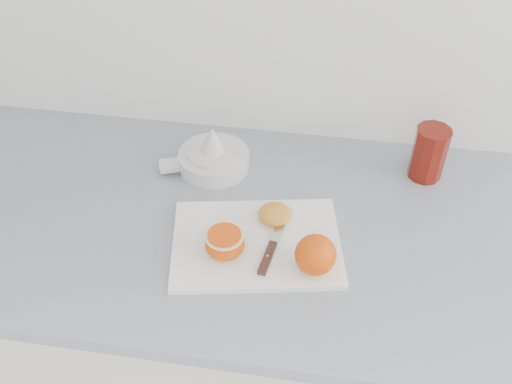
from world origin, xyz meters
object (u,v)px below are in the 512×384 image
counter (296,350)px  cutting_board (256,243)px  half_orange (225,243)px  red_tumbler (429,155)px  citrus_juicer (213,157)px

counter → cutting_board: 0.46m
half_orange → cutting_board: bearing=33.1°
half_orange → red_tumbler: 0.48m
cutting_board → half_orange: size_ratio=4.30×
half_orange → citrus_juicer: (-0.08, 0.25, -0.01)m
cutting_board → red_tumbler: size_ratio=2.63×
counter → red_tumbler: 0.58m
counter → half_orange: 0.51m
counter → red_tumbler: (0.24, 0.19, 0.50)m
cutting_board → red_tumbler: red_tumbler is taller
half_orange → citrus_juicer: size_ratio=0.38×
half_orange → citrus_juicer: citrus_juicer is taller
half_orange → red_tumbler: bearing=37.9°
citrus_juicer → red_tumbler: red_tumbler is taller
half_orange → citrus_juicer: 0.26m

